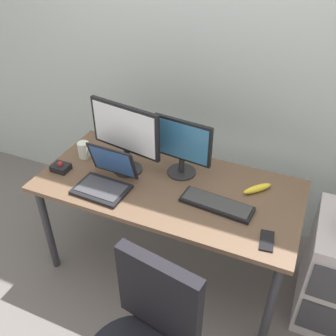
{
  "coord_description": "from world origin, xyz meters",
  "views": [
    {
      "loc": [
        0.7,
        -1.62,
        2.1
      ],
      "look_at": [
        0.0,
        0.0,
        0.85
      ],
      "focal_mm": 39.51,
      "sensor_mm": 36.0,
      "label": 1
    }
  ],
  "objects_px": {
    "trackball_mouse": "(61,167)",
    "cell_phone": "(267,241)",
    "coffee_mug": "(84,150)",
    "banana": "(257,189)",
    "keyboard": "(217,204)",
    "monitor_side": "(182,145)",
    "laptop": "(105,179)",
    "monitor_main": "(125,133)"
  },
  "relations": [
    {
      "from": "banana",
      "to": "coffee_mug",
      "type": "bearing_deg",
      "value": -175.38
    },
    {
      "from": "monitor_main",
      "to": "monitor_side",
      "type": "xyz_separation_m",
      "value": [
        0.32,
        0.11,
        -0.06
      ]
    },
    {
      "from": "cell_phone",
      "to": "monitor_side",
      "type": "bearing_deg",
      "value": 141.36
    },
    {
      "from": "monitor_main",
      "to": "laptop",
      "type": "distance_m",
      "value": 0.3
    },
    {
      "from": "trackball_mouse",
      "to": "coffee_mug",
      "type": "xyz_separation_m",
      "value": [
        0.05,
        0.19,
        0.03
      ]
    },
    {
      "from": "cell_phone",
      "to": "banana",
      "type": "relative_size",
      "value": 0.75
    },
    {
      "from": "laptop",
      "to": "trackball_mouse",
      "type": "relative_size",
      "value": 2.92
    },
    {
      "from": "keyboard",
      "to": "cell_phone",
      "type": "bearing_deg",
      "value": -27.02
    },
    {
      "from": "monitor_side",
      "to": "coffee_mug",
      "type": "xyz_separation_m",
      "value": [
        -0.66,
        -0.09,
        -0.15
      ]
    },
    {
      "from": "keyboard",
      "to": "laptop",
      "type": "height_order",
      "value": "laptop"
    },
    {
      "from": "trackball_mouse",
      "to": "banana",
      "type": "distance_m",
      "value": 1.22
    },
    {
      "from": "trackball_mouse",
      "to": "cell_phone",
      "type": "bearing_deg",
      "value": -4.28
    },
    {
      "from": "monitor_main",
      "to": "monitor_side",
      "type": "relative_size",
      "value": 1.26
    },
    {
      "from": "monitor_main",
      "to": "cell_phone",
      "type": "xyz_separation_m",
      "value": [
        0.93,
        -0.27,
        -0.26
      ]
    },
    {
      "from": "trackball_mouse",
      "to": "coffee_mug",
      "type": "bearing_deg",
      "value": 73.77
    },
    {
      "from": "keyboard",
      "to": "laptop",
      "type": "bearing_deg",
      "value": -172.4
    },
    {
      "from": "keyboard",
      "to": "trackball_mouse",
      "type": "distance_m",
      "value": 1.01
    },
    {
      "from": "keyboard",
      "to": "coffee_mug",
      "type": "height_order",
      "value": "coffee_mug"
    },
    {
      "from": "keyboard",
      "to": "trackball_mouse",
      "type": "height_order",
      "value": "trackball_mouse"
    },
    {
      "from": "keyboard",
      "to": "coffee_mug",
      "type": "bearing_deg",
      "value": 172.32
    },
    {
      "from": "laptop",
      "to": "coffee_mug",
      "type": "bearing_deg",
      "value": 143.51
    },
    {
      "from": "trackball_mouse",
      "to": "keyboard",
      "type": "bearing_deg",
      "value": 3.39
    },
    {
      "from": "coffee_mug",
      "to": "cell_phone",
      "type": "distance_m",
      "value": 1.3
    },
    {
      "from": "laptop",
      "to": "coffee_mug",
      "type": "xyz_separation_m",
      "value": [
        -0.29,
        0.22,
        0.0
      ]
    },
    {
      "from": "monitor_main",
      "to": "trackball_mouse",
      "type": "bearing_deg",
      "value": -156.66
    },
    {
      "from": "coffee_mug",
      "to": "banana",
      "type": "xyz_separation_m",
      "value": [
        1.14,
        0.09,
        -0.04
      ]
    },
    {
      "from": "laptop",
      "to": "trackball_mouse",
      "type": "bearing_deg",
      "value": 175.32
    },
    {
      "from": "cell_phone",
      "to": "banana",
      "type": "bearing_deg",
      "value": 101.96
    },
    {
      "from": "keyboard",
      "to": "coffee_mug",
      "type": "distance_m",
      "value": 0.97
    },
    {
      "from": "monitor_main",
      "to": "banana",
      "type": "height_order",
      "value": "monitor_main"
    },
    {
      "from": "keyboard",
      "to": "trackball_mouse",
      "type": "xyz_separation_m",
      "value": [
        -1.01,
        -0.06,
        0.01
      ]
    },
    {
      "from": "keyboard",
      "to": "banana",
      "type": "relative_size",
      "value": 2.21
    },
    {
      "from": "keyboard",
      "to": "trackball_mouse",
      "type": "relative_size",
      "value": 3.82
    },
    {
      "from": "trackball_mouse",
      "to": "coffee_mug",
      "type": "height_order",
      "value": "coffee_mug"
    },
    {
      "from": "monitor_main",
      "to": "monitor_side",
      "type": "distance_m",
      "value": 0.35
    },
    {
      "from": "trackball_mouse",
      "to": "banana",
      "type": "relative_size",
      "value": 0.58
    },
    {
      "from": "laptop",
      "to": "banana",
      "type": "xyz_separation_m",
      "value": [
        0.84,
        0.31,
        -0.03
      ]
    },
    {
      "from": "monitor_main",
      "to": "cell_phone",
      "type": "distance_m",
      "value": 1.0
    },
    {
      "from": "banana",
      "to": "trackball_mouse",
      "type": "bearing_deg",
      "value": -166.75
    },
    {
      "from": "monitor_main",
      "to": "banana",
      "type": "relative_size",
      "value": 2.53
    },
    {
      "from": "monitor_side",
      "to": "trackball_mouse",
      "type": "bearing_deg",
      "value": -158.92
    },
    {
      "from": "monitor_main",
      "to": "laptop",
      "type": "bearing_deg",
      "value": -102.01
    }
  ]
}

